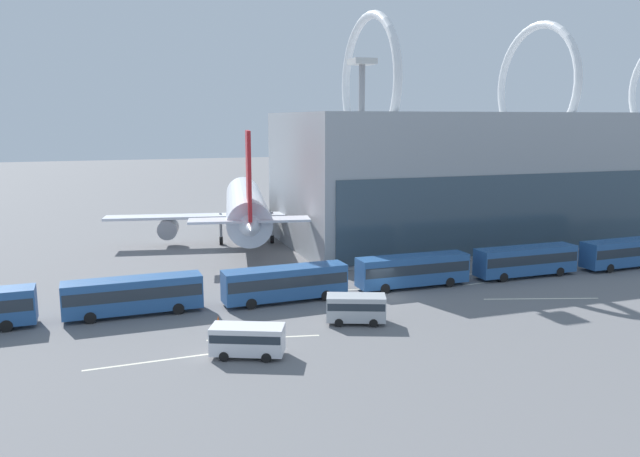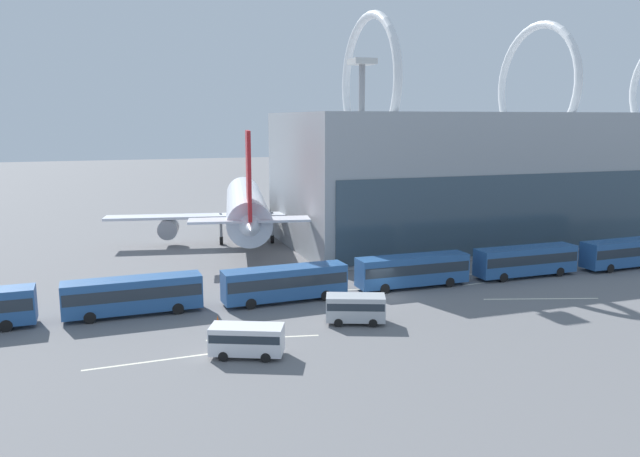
% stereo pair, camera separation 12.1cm
% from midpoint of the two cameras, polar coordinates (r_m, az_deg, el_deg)
% --- Properties ---
extents(ground_plane, '(440.00, 440.00, 0.00)m').
position_cam_midpoint_polar(ground_plane, '(60.23, 6.05, -6.21)').
color(ground_plane, slate).
extents(airliner_at_gate_near, '(36.97, 37.62, 15.48)m').
position_cam_midpoint_polar(airliner_at_gate_near, '(85.46, -6.73, 1.92)').
color(airliner_at_gate_near, silver).
rests_on(airliner_at_gate_near, ground_plane).
extents(airliner_at_gate_far, '(30.43, 33.45, 13.55)m').
position_cam_midpoint_polar(airliner_at_gate_far, '(112.46, 17.22, 3.69)').
color(airliner_at_gate_far, silver).
rests_on(airliner_at_gate_far, ground_plane).
extents(shuttle_bus_1, '(11.68, 2.86, 3.25)m').
position_cam_midpoint_polar(shuttle_bus_1, '(56.34, -16.66, -5.71)').
color(shuttle_bus_1, '#285693').
rests_on(shuttle_bus_1, ground_plane).
extents(shuttle_bus_2, '(11.72, 3.08, 3.25)m').
position_cam_midpoint_polar(shuttle_bus_2, '(57.94, -3.17, -4.86)').
color(shuttle_bus_2, '#285693').
rests_on(shuttle_bus_2, ground_plane).
extents(shuttle_bus_3, '(11.63, 2.68, 3.25)m').
position_cam_midpoint_polar(shuttle_bus_3, '(63.34, 8.52, -3.67)').
color(shuttle_bus_3, '#285693').
rests_on(shuttle_bus_3, ground_plane).
extents(shuttle_bus_4, '(11.65, 2.74, 3.25)m').
position_cam_midpoint_polar(shuttle_bus_4, '(70.41, 18.34, -2.69)').
color(shuttle_bus_4, '#285693').
rests_on(shuttle_bus_4, ground_plane).
extents(shuttle_bus_5, '(11.71, 3.01, 3.25)m').
position_cam_midpoint_polar(shuttle_bus_5, '(78.98, 26.32, -1.89)').
color(shuttle_bus_5, '#285693').
rests_on(shuttle_bus_5, ground_plane).
extents(service_van_foreground, '(5.30, 3.74, 2.36)m').
position_cam_midpoint_polar(service_van_foreground, '(52.08, 3.34, -7.17)').
color(service_van_foreground, '#B2B7BC').
rests_on(service_van_foreground, ground_plane).
extents(service_van_crossing, '(5.60, 4.01, 2.28)m').
position_cam_midpoint_polar(service_van_crossing, '(45.29, -6.62, -9.95)').
color(service_van_crossing, silver).
rests_on(service_van_crossing, ground_plane).
extents(floodlight_mast, '(2.67, 2.67, 23.48)m').
position_cam_midpoint_polar(floodlight_mast, '(72.87, 3.85, 8.40)').
color(floodlight_mast, gray).
rests_on(floodlight_mast, ground_plane).
extents(lane_stripe_0, '(9.32, 0.56, 0.01)m').
position_cam_midpoint_polar(lane_stripe_0, '(46.12, -15.04, -11.65)').
color(lane_stripe_0, silver).
rests_on(lane_stripe_0, ground_plane).
extents(lane_stripe_1, '(10.53, 3.47, 0.01)m').
position_cam_midpoint_polar(lane_stripe_1, '(62.78, 19.60, -6.07)').
color(lane_stripe_1, silver).
rests_on(lane_stripe_1, ground_plane).
extents(lane_stripe_2, '(9.24, 0.94, 0.01)m').
position_cam_midpoint_polar(lane_stripe_2, '(68.22, 16.11, -4.62)').
color(lane_stripe_2, silver).
rests_on(lane_stripe_2, ground_plane).
extents(lane_stripe_3, '(8.60, 1.94, 0.01)m').
position_cam_midpoint_polar(lane_stripe_3, '(49.26, -5.18, -9.92)').
color(lane_stripe_3, silver).
rests_on(lane_stripe_3, ground_plane).
extents(lane_stripe_4, '(6.63, 2.47, 0.01)m').
position_cam_midpoint_polar(lane_stripe_4, '(70.95, 15.56, -4.04)').
color(lane_stripe_4, silver).
rests_on(lane_stripe_4, ground_plane).
extents(lane_stripe_5, '(9.17, 1.66, 0.01)m').
position_cam_midpoint_polar(lane_stripe_5, '(62.91, 5.10, -5.49)').
color(lane_stripe_5, silver).
rests_on(lane_stripe_5, ground_plane).
extents(traffic_cone_0, '(0.46, 0.46, 0.82)m').
position_cam_midpoint_polar(traffic_cone_0, '(52.46, -9.27, -8.30)').
color(traffic_cone_0, black).
rests_on(traffic_cone_0, ground_plane).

